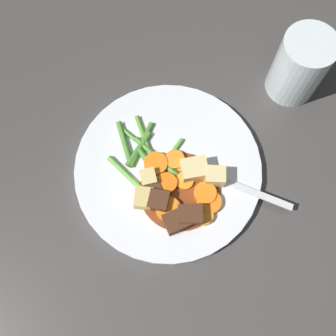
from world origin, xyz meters
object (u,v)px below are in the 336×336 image
(carrot_slice_2, at_px, (205,194))
(meat_chunk_0, at_px, (190,215))
(carrot_slice_7, at_px, (207,205))
(water_glass, at_px, (300,66))
(carrot_slice_3, at_px, (173,158))
(meat_chunk_3, at_px, (154,188))
(meat_chunk_2, at_px, (177,221))
(fork, at_px, (231,184))
(carrot_slice_6, at_px, (168,210))
(meat_chunk_1, at_px, (158,201))
(carrot_slice_0, at_px, (203,216))
(dinner_plate, at_px, (168,170))
(potato_chunk_1, at_px, (148,178))
(carrot_slice_4, at_px, (186,180))
(potato_chunk_0, at_px, (194,170))
(carrot_slice_1, at_px, (167,184))
(potato_chunk_2, at_px, (144,198))
(carrot_slice_5, at_px, (156,164))
(potato_chunk_3, at_px, (215,176))

(carrot_slice_2, height_order, meat_chunk_0, meat_chunk_0)
(carrot_slice_7, relative_size, water_glass, 0.31)
(carrot_slice_3, height_order, meat_chunk_3, meat_chunk_3)
(meat_chunk_2, xyz_separation_m, fork, (0.02, 0.10, -0.01))
(carrot_slice_6, distance_m, meat_chunk_1, 0.02)
(water_glass, bearing_deg, carrot_slice_0, -81.76)
(water_glass, bearing_deg, meat_chunk_2, -86.91)
(dinner_plate, distance_m, potato_chunk_1, 0.04)
(carrot_slice_4, distance_m, potato_chunk_0, 0.02)
(carrot_slice_1, distance_m, potato_chunk_0, 0.04)
(carrot_slice_0, relative_size, potato_chunk_2, 0.96)
(carrot_slice_6, distance_m, potato_chunk_2, 0.04)
(carrot_slice_0, relative_size, carrot_slice_5, 0.80)
(water_glass, bearing_deg, carrot_slice_1, -96.93)
(carrot_slice_2, bearing_deg, meat_chunk_3, -144.15)
(carrot_slice_0, relative_size, potato_chunk_1, 1.21)
(carrot_slice_1, xyz_separation_m, potato_chunk_1, (-0.02, -0.01, 0.00))
(carrot_slice_6, xyz_separation_m, water_glass, (0.00, 0.29, 0.03))
(carrot_slice_5, height_order, water_glass, water_glass)
(carrot_slice_0, distance_m, carrot_slice_6, 0.05)
(carrot_slice_0, distance_m, fork, 0.06)
(potato_chunk_0, relative_size, meat_chunk_3, 1.82)
(potato_chunk_3, distance_m, fork, 0.03)
(dinner_plate, relative_size, meat_chunk_1, 10.02)
(potato_chunk_2, bearing_deg, carrot_slice_5, 115.13)
(carrot_slice_6, bearing_deg, meat_chunk_0, 24.82)
(carrot_slice_0, distance_m, carrot_slice_3, 0.10)
(carrot_slice_5, distance_m, fork, 0.11)
(carrot_slice_1, xyz_separation_m, carrot_slice_6, (0.03, -0.03, -0.00))
(potato_chunk_2, bearing_deg, meat_chunk_3, 91.07)
(carrot_slice_1, distance_m, carrot_slice_4, 0.03)
(meat_chunk_3, bearing_deg, meat_chunk_0, 3.57)
(potato_chunk_1, distance_m, fork, 0.12)
(fork, bearing_deg, carrot_slice_3, -162.19)
(potato_chunk_1, height_order, potato_chunk_2, same)
(carrot_slice_4, bearing_deg, carrot_slice_1, -125.28)
(carrot_slice_3, height_order, potato_chunk_0, potato_chunk_0)
(fork, bearing_deg, carrot_slice_2, -115.19)
(carrot_slice_0, xyz_separation_m, fork, (-0.00, 0.06, -0.00))
(dinner_plate, bearing_deg, carrot_slice_4, 4.74)
(meat_chunk_2, distance_m, meat_chunk_3, 0.06)
(potato_chunk_0, bearing_deg, fork, 24.19)
(dinner_plate, bearing_deg, meat_chunk_2, -39.36)
(meat_chunk_1, bearing_deg, fork, 57.17)
(dinner_plate, relative_size, carrot_slice_4, 10.62)
(fork, bearing_deg, carrot_slice_6, -114.51)
(carrot_slice_0, bearing_deg, potato_chunk_2, -153.44)
(meat_chunk_0, bearing_deg, potato_chunk_0, 126.23)
(carrot_slice_0, height_order, potato_chunk_0, potato_chunk_0)
(dinner_plate, distance_m, carrot_slice_2, 0.07)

